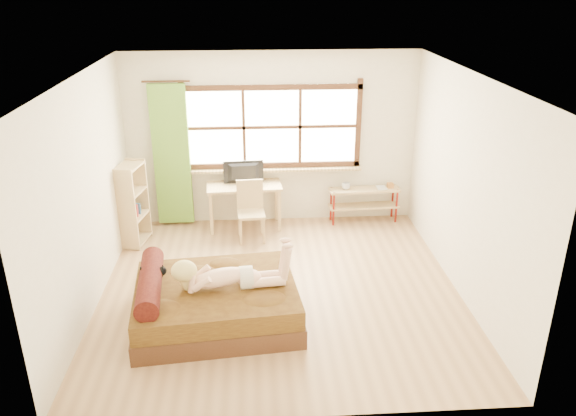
{
  "coord_description": "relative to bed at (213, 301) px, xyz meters",
  "views": [
    {
      "loc": [
        -0.31,
        -6.21,
        3.74
      ],
      "look_at": [
        0.11,
        0.2,
        1.04
      ],
      "focal_mm": 35.0,
      "sensor_mm": 36.0,
      "label": 1
    }
  ],
  "objects": [
    {
      "name": "wall_back",
      "position": [
        0.81,
        2.88,
        1.1
      ],
      "size": [
        4.5,
        0.0,
        4.5
      ],
      "primitive_type": "plane",
      "rotation": [
        1.57,
        0.0,
        0.0
      ],
      "color": "silver",
      "rests_on": "floor"
    },
    {
      "name": "desk",
      "position": [
        0.36,
        2.58,
        0.37
      ],
      "size": [
        1.18,
        0.6,
        0.71
      ],
      "rotation": [
        0.0,
        0.0,
        0.07
      ],
      "color": "tan",
      "rests_on": "floor"
    },
    {
      "name": "cup",
      "position": [
        1.97,
        2.7,
        0.36
      ],
      "size": [
        0.14,
        0.14,
        0.11
      ],
      "primitive_type": "imported",
      "rotation": [
        0.0,
        0.0,
        0.05
      ],
      "color": "gray",
      "rests_on": "pipe_shelf"
    },
    {
      "name": "curtain",
      "position": [
        -0.74,
        2.76,
        0.9
      ],
      "size": [
        0.55,
        0.1,
        2.2
      ],
      "primitive_type": "cube",
      "color": "#4A8323",
      "rests_on": "wall_back"
    },
    {
      "name": "floor",
      "position": [
        0.81,
        0.63,
        -0.25
      ],
      "size": [
        4.5,
        4.5,
        0.0
      ],
      "primitive_type": "plane",
      "color": "#9E754C",
      "rests_on": "ground"
    },
    {
      "name": "pipe_shelf",
      "position": [
        2.29,
        2.7,
        0.16
      ],
      "size": [
        1.14,
        0.34,
        0.64
      ],
      "rotation": [
        0.0,
        0.0,
        0.05
      ],
      "color": "tan",
      "rests_on": "floor"
    },
    {
      "name": "wall_left",
      "position": [
        -1.44,
        0.63,
        1.1
      ],
      "size": [
        0.0,
        4.5,
        4.5
      ],
      "primitive_type": "plane",
      "rotation": [
        1.57,
        0.0,
        1.57
      ],
      "color": "silver",
      "rests_on": "floor"
    },
    {
      "name": "kitten",
      "position": [
        -0.67,
        0.1,
        0.32
      ],
      "size": [
        0.29,
        0.14,
        0.22
      ],
      "primitive_type": null,
      "rotation": [
        0.0,
        0.0,
        0.1
      ],
      "color": "black",
      "rests_on": "bed"
    },
    {
      "name": "bed",
      "position": [
        0.0,
        0.0,
        0.0
      ],
      "size": [
        1.98,
        1.65,
        0.7
      ],
      "rotation": [
        0.0,
        0.0,
        0.1
      ],
      "color": "#351F10",
      "rests_on": "floor"
    },
    {
      "name": "wall_right",
      "position": [
        3.06,
        0.63,
        1.1
      ],
      "size": [
        0.0,
        4.5,
        4.5
      ],
      "primitive_type": "plane",
      "rotation": [
        1.57,
        0.0,
        -1.57
      ],
      "color": "silver",
      "rests_on": "floor"
    },
    {
      "name": "chair",
      "position": [
        0.45,
        2.21,
        0.25
      ],
      "size": [
        0.43,
        0.43,
        0.9
      ],
      "rotation": [
        0.0,
        0.0,
        0.07
      ],
      "color": "tan",
      "rests_on": "floor"
    },
    {
      "name": "wall_front",
      "position": [
        0.81,
        -1.62,
        1.1
      ],
      "size": [
        4.5,
        0.0,
        4.5
      ],
      "primitive_type": "plane",
      "rotation": [
        -1.57,
        0.0,
        0.0
      ],
      "color": "silver",
      "rests_on": "floor"
    },
    {
      "name": "ceiling",
      "position": [
        0.81,
        0.63,
        2.45
      ],
      "size": [
        4.5,
        4.5,
        0.0
      ],
      "primitive_type": "plane",
      "rotation": [
        3.14,
        0.0,
        0.0
      ],
      "color": "white",
      "rests_on": "wall_back"
    },
    {
      "name": "woman",
      "position": [
        0.2,
        -0.05,
        0.49
      ],
      "size": [
        1.32,
        0.5,
        0.55
      ],
      "primitive_type": null,
      "rotation": [
        0.0,
        0.0,
        0.1
      ],
      "color": "beige",
      "rests_on": "bed"
    },
    {
      "name": "book",
      "position": [
        2.47,
        2.7,
        0.32
      ],
      "size": [
        0.16,
        0.21,
        0.02
      ],
      "primitive_type": "imported",
      "rotation": [
        0.0,
        0.0,
        0.05
      ],
      "color": "gray",
      "rests_on": "pipe_shelf"
    },
    {
      "name": "bookshelf",
      "position": [
        -1.27,
        2.13,
        0.38
      ],
      "size": [
        0.4,
        0.58,
        1.23
      ],
      "rotation": [
        0.0,
        0.0,
        -0.2
      ],
      "color": "tan",
      "rests_on": "floor"
    },
    {
      "name": "window",
      "position": [
        0.81,
        2.85,
        1.26
      ],
      "size": [
        2.8,
        0.16,
        1.46
      ],
      "color": "#FFEDBF",
      "rests_on": "wall_back"
    },
    {
      "name": "monitor",
      "position": [
        0.36,
        2.63,
        0.64
      ],
      "size": [
        0.62,
        0.12,
        0.36
      ],
      "primitive_type": "imported",
      "rotation": [
        0.0,
        0.0,
        3.21
      ],
      "color": "black",
      "rests_on": "desk"
    }
  ]
}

